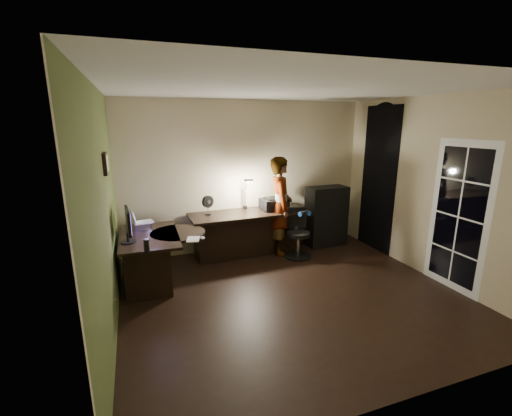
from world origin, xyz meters
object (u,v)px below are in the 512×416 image
object	(u,v)px
cabinet	(326,216)
monitor	(127,230)
desk_left	(151,260)
desk_right	(249,233)
person	(280,206)
office_chair	(298,234)

from	to	relation	value
cabinet	monitor	bearing A→B (deg)	-169.11
cabinet	desk_left	bearing A→B (deg)	-171.72
desk_right	cabinet	xyz separation A→B (m)	(1.55, -0.03, 0.18)
desk_right	cabinet	size ratio (longest dim) A/B	1.82
desk_right	monitor	distance (m)	2.22
desk_left	person	size ratio (longest dim) A/B	0.74
cabinet	monitor	distance (m)	3.65
cabinet	monitor	size ratio (longest dim) A/B	2.25
person	monitor	bearing A→B (deg)	120.81
desk_left	desk_right	size ratio (longest dim) A/B	0.63
monitor	desk_right	bearing A→B (deg)	18.47
desk_right	office_chair	xyz separation A→B (m)	(0.77, -0.42, 0.04)
cabinet	person	distance (m)	1.04
desk_right	office_chair	size ratio (longest dim) A/B	2.43
office_chair	person	world-z (taller)	person
desk_right	monitor	world-z (taller)	monitor
cabinet	office_chair	distance (m)	0.89
desk_left	office_chair	distance (m)	2.48
desk_right	person	world-z (taller)	person
cabinet	office_chair	size ratio (longest dim) A/B	1.34
desk_right	person	xyz separation A→B (m)	(0.56, -0.11, 0.48)
desk_left	desk_right	world-z (taller)	desk_right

